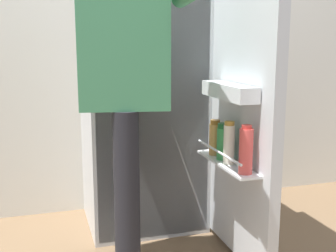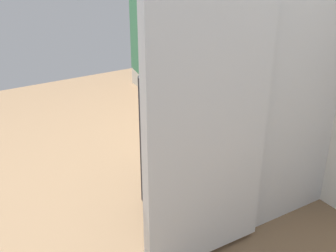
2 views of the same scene
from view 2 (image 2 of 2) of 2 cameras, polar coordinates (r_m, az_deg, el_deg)
ground_plane at (r=2.50m, az=1.20°, el=-11.76°), size 5.36×5.36×0.00m
refrigerator at (r=2.35m, az=11.89°, el=9.73°), size 0.71×1.21×1.79m
person at (r=2.25m, az=-0.84°, el=10.41°), size 0.52×0.74×1.57m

